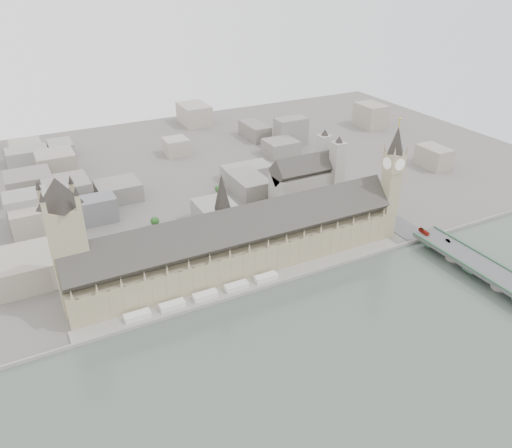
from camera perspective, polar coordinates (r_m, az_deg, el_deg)
name	(u,v)px	position (r m, az deg, el deg)	size (l,w,h in m)	color
ground	(250,280)	(386.78, -0.66, -6.46)	(900.00, 900.00, 0.00)	#595651
river_thames	(395,445)	(288.34, 15.62, -23.12)	(600.00, 600.00, 0.00)	#404C42
embankment_wall	(259,289)	(375.03, 0.38, -7.44)	(600.00, 1.50, 3.00)	gray
river_terrace	(255,284)	(380.73, -0.15, -6.91)	(270.00, 15.00, 2.00)	gray
terrace_tents	(205,295)	(366.29, -5.82, -8.12)	(118.00, 7.00, 4.00)	silver
palace_of_westminster	(239,244)	(389.42, -1.99, -2.24)	(265.00, 40.73, 55.44)	gray
elizabeth_tower	(392,175)	(436.01, 15.29, 5.41)	(17.00, 17.00, 107.50)	gray
victoria_tower	(67,240)	(352.05, -20.76, -1.74)	(30.00, 30.00, 100.00)	gray
central_tower	(222,202)	(374.23, -3.88, 2.48)	(13.00, 13.00, 48.00)	gray
westminster_bridge	(492,277)	(421.37, 25.36, -5.53)	(25.00, 325.00, 10.25)	#474749
westminster_abbey	(307,181)	(495.87, 5.86, 4.96)	(68.00, 36.00, 64.00)	gray
city_skyline_inland	(153,157)	(583.69, -11.67, 7.55)	(720.00, 360.00, 38.00)	gray
park_trees	(208,240)	(425.76, -5.52, -1.86)	(110.00, 30.00, 15.00)	#214E1C
red_bus_north	(424,232)	(451.65, 18.63, -0.83)	(2.64, 11.27, 3.14)	#A22112
car_silver	(448,241)	(446.03, 21.11, -1.78)	(1.74, 4.99, 1.64)	gray
car_approach	(373,196)	(507.48, 13.23, 3.15)	(2.22, 5.46, 1.58)	gray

